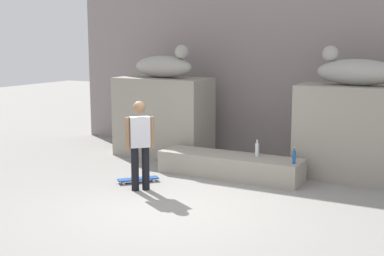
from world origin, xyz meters
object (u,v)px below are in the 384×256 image
object	(u,v)px
skater	(140,141)
skateboard	(138,179)
statue_reclining_right	(355,71)
statue_reclining_left	(164,66)
bottle_blue	(294,157)
bottle_clear	(257,149)

from	to	relation	value
skater	skateboard	distance (m)	1.01
skater	statue_reclining_right	bearing A→B (deg)	175.85
statue_reclining_left	skateboard	xyz separation A→B (m)	(0.78, -2.30, -2.09)
statue_reclining_left	bottle_blue	xyz separation A→B (m)	(3.57, -1.20, -1.57)
statue_reclining_left	bottle_blue	size ratio (longest dim) A/B	5.23
statue_reclining_left	skater	world-z (taller)	statue_reclining_left
skater	bottle_blue	world-z (taller)	skater
skater	bottle_blue	xyz separation A→B (m)	(2.45, 1.52, -0.33)
skateboard	bottle_blue	distance (m)	3.05
statue_reclining_right	skater	size ratio (longest dim) A/B	0.98
statue_reclining_left	skater	size ratio (longest dim) A/B	0.99
skater	bottle_clear	distance (m)	2.44
bottle_blue	bottle_clear	size ratio (longest dim) A/B	0.95
skater	statue_reclining_left	bearing A→B (deg)	-111.73
skateboard	bottle_clear	xyz separation A→B (m)	(1.93, 1.41, 0.53)
skater	bottle_blue	size ratio (longest dim) A/B	5.29
skateboard	skater	bearing A→B (deg)	81.93
statue_reclining_left	skater	bearing A→B (deg)	-61.36
bottle_blue	bottle_clear	distance (m)	0.91
bottle_blue	bottle_clear	world-z (taller)	bottle_clear
skateboard	bottle_clear	distance (m)	2.45
statue_reclining_left	bottle_clear	bearing A→B (deg)	-11.96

